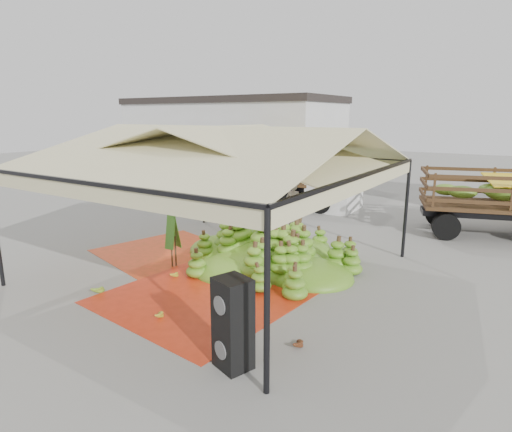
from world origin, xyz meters
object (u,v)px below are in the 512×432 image
Objects in this scene: banana_heap at (267,243)px; truck_left at (288,172)px; speaker_stack at (233,324)px; vendor at (294,206)px.

truck_left is at bearing 115.20° from banana_heap.
truck_left is at bearing 133.84° from speaker_stack.
vendor reaches higher than speaker_stack.
speaker_stack is 14.26m from truck_left.
speaker_stack is at bearing -67.73° from truck_left.
vendor is 5.22m from truck_left.
banana_heap is at bearing 134.09° from speaker_stack.
truck_left is (-2.72, 4.42, 0.60)m from vendor.
speaker_stack is 9.10m from vendor.
banana_heap is at bearing 114.92° from vendor.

